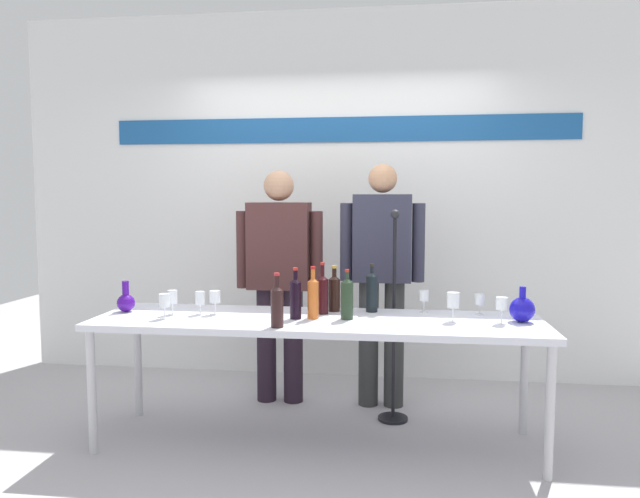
% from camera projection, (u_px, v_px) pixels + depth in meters
% --- Properties ---
extents(ground_plane, '(10.00, 10.00, 0.00)m').
position_uv_depth(ground_plane, '(317.00, 443.00, 3.58)').
color(ground_plane, '#B1ADB1').
extents(back_wall, '(5.38, 0.11, 3.00)m').
position_uv_depth(back_wall, '(340.00, 196.00, 4.87)').
color(back_wall, white).
rests_on(back_wall, ground).
extents(display_table, '(2.66, 0.72, 0.77)m').
position_uv_depth(display_table, '(317.00, 327.00, 3.51)').
color(display_table, silver).
rests_on(display_table, ground).
extents(decanter_blue_left, '(0.11, 0.11, 0.20)m').
position_uv_depth(decanter_blue_left, '(126.00, 301.00, 3.71)').
color(decanter_blue_left, '#431192').
rests_on(decanter_blue_left, display_table).
extents(decanter_blue_right, '(0.15, 0.15, 0.21)m').
position_uv_depth(decanter_blue_right, '(522.00, 309.00, 3.40)').
color(decanter_blue_right, '#1B15BA').
rests_on(decanter_blue_right, display_table).
extents(presenter_left, '(0.63, 0.22, 1.68)m').
position_uv_depth(presenter_left, '(279.00, 270.00, 4.24)').
color(presenter_left, black).
rests_on(presenter_left, ground).
extents(presenter_right, '(0.59, 0.22, 1.72)m').
position_uv_depth(presenter_right, '(382.00, 269.00, 4.15)').
color(presenter_right, '#313232').
rests_on(presenter_right, ground).
extents(wine_bottle_0, '(0.07, 0.07, 0.30)m').
position_uv_depth(wine_bottle_0, '(277.00, 304.00, 3.26)').
color(wine_bottle_0, black).
rests_on(wine_bottle_0, display_table).
extents(wine_bottle_1, '(0.07, 0.07, 0.32)m').
position_uv_depth(wine_bottle_1, '(322.00, 293.00, 3.64)').
color(wine_bottle_1, '#350D13').
rests_on(wine_bottle_1, display_table).
extents(wine_bottle_2, '(0.07, 0.07, 0.31)m').
position_uv_depth(wine_bottle_2, '(313.00, 296.00, 3.49)').
color(wine_bottle_2, orange).
rests_on(wine_bottle_2, display_table).
extents(wine_bottle_3, '(0.07, 0.07, 0.30)m').
position_uv_depth(wine_bottle_3, '(372.00, 291.00, 3.70)').
color(wine_bottle_3, black).
rests_on(wine_bottle_3, display_table).
extents(wine_bottle_4, '(0.07, 0.07, 0.29)m').
position_uv_depth(wine_bottle_4, '(334.00, 292.00, 3.72)').
color(wine_bottle_4, black).
rests_on(wine_bottle_4, display_table).
extents(wine_bottle_5, '(0.07, 0.07, 0.31)m').
position_uv_depth(wine_bottle_5, '(296.00, 297.00, 3.49)').
color(wine_bottle_5, black).
rests_on(wine_bottle_5, display_table).
extents(wine_bottle_6, '(0.07, 0.07, 0.30)m').
position_uv_depth(wine_bottle_6, '(347.00, 297.00, 3.48)').
color(wine_bottle_6, '#213421').
rests_on(wine_bottle_6, display_table).
extents(wine_glass_left_0, '(0.07, 0.07, 0.15)m').
position_uv_depth(wine_glass_left_0, '(215.00, 297.00, 3.62)').
color(wine_glass_left_0, white).
rests_on(wine_glass_left_0, display_table).
extents(wine_glass_left_1, '(0.06, 0.06, 0.15)m').
position_uv_depth(wine_glass_left_1, '(172.00, 298.00, 3.61)').
color(wine_glass_left_1, white).
rests_on(wine_glass_left_1, display_table).
extents(wine_glass_left_2, '(0.06, 0.06, 0.14)m').
position_uv_depth(wine_glass_left_2, '(200.00, 299.00, 3.62)').
color(wine_glass_left_2, white).
rests_on(wine_glass_left_2, display_table).
extents(wine_glass_left_3, '(0.06, 0.06, 0.15)m').
position_uv_depth(wine_glass_left_3, '(164.00, 301.00, 3.49)').
color(wine_glass_left_3, white).
rests_on(wine_glass_left_3, display_table).
extents(wine_glass_right_0, '(0.07, 0.07, 0.17)m').
position_uv_depth(wine_glass_right_0, '(453.00, 300.00, 3.41)').
color(wine_glass_right_0, white).
rests_on(wine_glass_right_0, display_table).
extents(wine_glass_right_1, '(0.06, 0.06, 0.14)m').
position_uv_depth(wine_glass_right_1, '(424.00, 296.00, 3.68)').
color(wine_glass_right_1, white).
rests_on(wine_glass_right_1, display_table).
extents(wine_glass_right_2, '(0.07, 0.07, 0.15)m').
position_uv_depth(wine_glass_right_2, '(502.00, 304.00, 3.35)').
color(wine_glass_right_2, white).
rests_on(wine_glass_right_2, display_table).
extents(wine_glass_right_3, '(0.06, 0.06, 0.13)m').
position_uv_depth(wine_glass_right_3, '(480.00, 300.00, 3.61)').
color(wine_glass_right_3, white).
rests_on(wine_glass_right_3, display_table).
extents(microphone_stand, '(0.20, 0.20, 1.41)m').
position_uv_depth(microphone_stand, '(394.00, 352.00, 3.91)').
color(microphone_stand, black).
rests_on(microphone_stand, ground).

